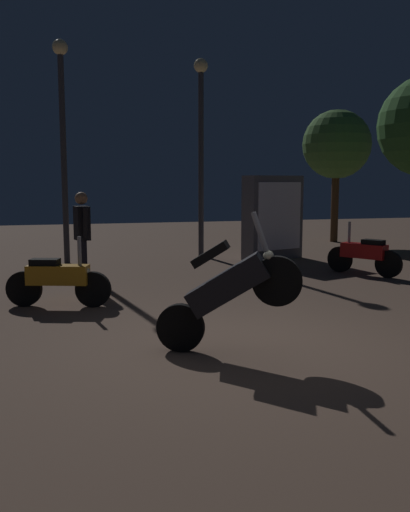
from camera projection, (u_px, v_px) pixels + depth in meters
ground_plane at (243, 345)px, 6.69m from camera, size 40.00×40.00×0.00m
motorcycle_black_foreground at (227, 290)px, 6.27m from camera, size 1.55×0.79×1.63m
motorcycle_red_parked_left at (364, 254)px, 11.66m from camera, size 0.99×1.45×1.11m
motorcycle_orange_parked_right at (58, 279)px, 8.70m from camera, size 1.61×0.59×1.11m
person_rider_beside at (82, 229)px, 10.50m from camera, size 0.31×0.67×1.76m
streetlamp_near at (201, 133)px, 14.25m from camera, size 0.36×0.36×5.04m
streetlamp_far at (63, 124)px, 12.98m from camera, size 0.36×0.36×5.19m
tree_left_bg at (337, 145)px, 17.72m from camera, size 2.18×2.18×4.22m
kiosk_billboard at (273, 217)px, 14.02m from camera, size 1.68×0.97×2.10m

